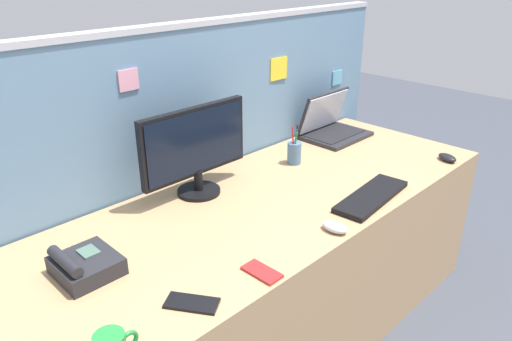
{
  "coord_description": "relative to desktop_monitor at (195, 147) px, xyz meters",
  "views": [
    {
      "loc": [
        -1.24,
        -1.18,
        1.61
      ],
      "look_at": [
        0.0,
        0.05,
        0.82
      ],
      "focal_mm": 33.66,
      "sensor_mm": 36.0,
      "label": 1
    }
  ],
  "objects": [
    {
      "name": "desktop_monitor",
      "position": [
        0.0,
        0.0,
        0.0
      ],
      "size": [
        0.5,
        0.18,
        0.37
      ],
      "color": "black",
      "rests_on": "desk"
    },
    {
      "name": "computer_mouse_right_hand",
      "position": [
        0.15,
        -0.59,
        -0.19
      ],
      "size": [
        0.07,
        0.1,
        0.03
      ],
      "primitive_type": "ellipsoid",
      "rotation": [
        0.0,
        0.0,
        0.07
      ],
      "color": "#B2B5BC",
      "rests_on": "desk"
    },
    {
      "name": "cubicle_divider",
      "position": [
        0.14,
        0.19,
        -0.22
      ],
      "size": [
        2.54,
        0.07,
        1.36
      ],
      "color": "#6084A3",
      "rests_on": "ground_plane"
    },
    {
      "name": "computer_mouse_left_hand",
      "position": [
        1.06,
        -0.59,
        -0.19
      ],
      "size": [
        0.09,
        0.12,
        0.03
      ],
      "primitive_type": "ellipsoid",
      "rotation": [
        0.0,
        0.0,
        -0.37
      ],
      "color": "black",
      "rests_on": "desk"
    },
    {
      "name": "desk_phone",
      "position": [
        -0.6,
        -0.2,
        -0.17
      ],
      "size": [
        0.18,
        0.19,
        0.09
      ],
      "color": "#232328",
      "rests_on": "desk"
    },
    {
      "name": "cell_phone_black_slab",
      "position": [
        -0.46,
        -0.54,
        -0.2
      ],
      "size": [
        0.14,
        0.16,
        0.01
      ],
      "primitive_type": "cube",
      "rotation": [
        0.0,
        0.0,
        0.58
      ],
      "color": "black",
      "rests_on": "desk"
    },
    {
      "name": "cell_phone_red_case",
      "position": [
        -0.21,
        -0.58,
        -0.2
      ],
      "size": [
        0.07,
        0.13,
        0.01
      ],
      "primitive_type": "cube",
      "rotation": [
        0.0,
        0.0,
        0.02
      ],
      "color": "#B22323",
      "rests_on": "desk"
    },
    {
      "name": "desk",
      "position": [
        0.14,
        -0.26,
        -0.55
      ],
      "size": [
        2.27,
        0.81,
        0.7
      ],
      "primitive_type": "cube",
      "color": "tan",
      "rests_on": "ground_plane"
    },
    {
      "name": "keyboard_main",
      "position": [
        0.46,
        -0.55,
        -0.19
      ],
      "size": [
        0.42,
        0.17,
        0.02
      ],
      "primitive_type": "cube",
      "rotation": [
        0.0,
        0.0,
        0.1
      ],
      "color": "black",
      "rests_on": "desk"
    },
    {
      "name": "pen_cup",
      "position": [
        0.52,
        -0.08,
        -0.15
      ],
      "size": [
        0.07,
        0.07,
        0.19
      ],
      "color": "#4C7093",
      "rests_on": "desk"
    },
    {
      "name": "laptop",
      "position": [
        0.95,
        0.03,
        -0.14
      ],
      "size": [
        0.35,
        0.27,
        0.24
      ],
      "color": "#232328",
      "rests_on": "desk"
    },
    {
      "name": "ground_plane",
      "position": [
        0.14,
        -0.26,
        -0.9
      ],
      "size": [
        10.0,
        10.0,
        0.0
      ],
      "primitive_type": "plane",
      "color": "#424751"
    }
  ]
}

